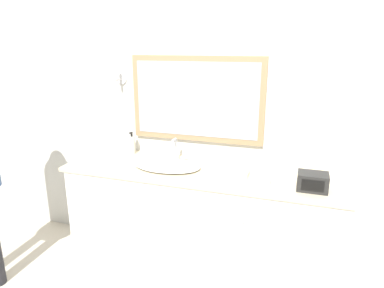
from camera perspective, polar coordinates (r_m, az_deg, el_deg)
wall_back at (r=2.85m, az=3.63°, el=4.92°), size 8.00×0.18×2.55m
vanity_counter at (r=2.83m, az=1.65°, el=-12.94°), size 2.17×0.62×0.91m
sink_basin at (r=2.70m, az=-4.11°, el=-3.47°), size 0.54×0.39×0.19m
soap_bottle at (r=3.05m, az=-9.96°, el=-0.08°), size 0.05×0.05×0.20m
appliance_box at (r=2.40m, az=19.46°, el=-5.94°), size 0.20×0.15×0.12m
picture_frame at (r=2.36m, az=11.57°, el=-5.65°), size 0.11×0.01×0.12m
hand_towel_near_sink at (r=2.53m, az=7.45°, el=-4.90°), size 0.17×0.13×0.04m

